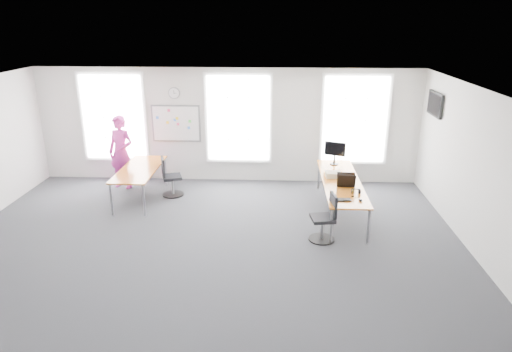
# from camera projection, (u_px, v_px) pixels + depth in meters

# --- Properties ---
(floor) EXTENTS (10.00, 10.00, 0.00)m
(floor) POSITION_uv_depth(u_px,v_px,m) (206.00, 251.00, 8.68)
(floor) COLOR #232328
(floor) RESTS_ON ground
(ceiling) EXTENTS (10.00, 10.00, 0.00)m
(ceiling) POSITION_uv_depth(u_px,v_px,m) (200.00, 93.00, 7.69)
(ceiling) COLOR white
(ceiling) RESTS_ON ground
(wall_back) EXTENTS (10.00, 0.00, 10.00)m
(wall_back) POSITION_uv_depth(u_px,v_px,m) (227.00, 126.00, 11.95)
(wall_back) COLOR silver
(wall_back) RESTS_ON ground
(wall_front) EXTENTS (10.00, 0.00, 10.00)m
(wall_front) POSITION_uv_depth(u_px,v_px,m) (138.00, 313.00, 4.41)
(wall_front) COLOR silver
(wall_front) RESTS_ON ground
(wall_right) EXTENTS (0.00, 10.00, 10.00)m
(wall_right) POSITION_uv_depth(u_px,v_px,m) (487.00, 181.00, 7.95)
(wall_right) COLOR silver
(wall_right) RESTS_ON ground
(window_left) EXTENTS (1.60, 0.06, 2.20)m
(window_left) POSITION_uv_depth(u_px,v_px,m) (114.00, 117.00, 11.99)
(window_left) COLOR white
(window_left) RESTS_ON wall_back
(window_mid) EXTENTS (1.60, 0.06, 2.20)m
(window_mid) POSITION_uv_depth(u_px,v_px,m) (238.00, 119.00, 11.84)
(window_mid) COLOR white
(window_mid) RESTS_ON wall_back
(window_right) EXTENTS (1.60, 0.06, 2.20)m
(window_right) POSITION_uv_depth(u_px,v_px,m) (355.00, 120.00, 11.71)
(window_right) COLOR white
(window_right) RESTS_ON wall_back
(desk_right) EXTENTS (0.83, 3.12, 0.76)m
(desk_right) POSITION_uv_depth(u_px,v_px,m) (341.00, 183.00, 10.15)
(desk_right) COLOR #C16217
(desk_right) RESTS_ON ground
(desk_left) EXTENTS (0.85, 2.13, 0.78)m
(desk_left) POSITION_uv_depth(u_px,v_px,m) (140.00, 171.00, 10.92)
(desk_left) COLOR #C16217
(desk_left) RESTS_ON ground
(chair_right) EXTENTS (0.52, 0.52, 0.97)m
(chair_right) POSITION_uv_depth(u_px,v_px,m) (325.00, 220.00, 8.96)
(chair_right) COLOR black
(chair_right) RESTS_ON ground
(chair_left) EXTENTS (0.57, 0.56, 0.98)m
(chair_left) POSITION_uv_depth(u_px,v_px,m) (170.00, 179.00, 11.22)
(chair_left) COLOR black
(chair_left) RESTS_ON ground
(person) EXTENTS (0.78, 0.62, 1.88)m
(person) POSITION_uv_depth(u_px,v_px,m) (121.00, 152.00, 11.61)
(person) COLOR #D1319C
(person) RESTS_ON ground
(whiteboard) EXTENTS (1.20, 0.03, 0.90)m
(whiteboard) POSITION_uv_depth(u_px,v_px,m) (176.00, 124.00, 11.97)
(whiteboard) COLOR white
(whiteboard) RESTS_ON wall_back
(wall_clock) EXTENTS (0.30, 0.04, 0.30)m
(wall_clock) POSITION_uv_depth(u_px,v_px,m) (174.00, 93.00, 11.70)
(wall_clock) COLOR gray
(wall_clock) RESTS_ON wall_back
(tv) EXTENTS (0.06, 0.90, 0.55)m
(tv) POSITION_uv_depth(u_px,v_px,m) (435.00, 104.00, 10.52)
(tv) COLOR black
(tv) RESTS_ON wall_right
(keyboard) EXTENTS (0.44, 0.20, 0.02)m
(keyboard) POSITION_uv_depth(u_px,v_px,m) (340.00, 200.00, 9.05)
(keyboard) COLOR black
(keyboard) RESTS_ON desk_right
(mouse) EXTENTS (0.09, 0.13, 0.04)m
(mouse) POSITION_uv_depth(u_px,v_px,m) (360.00, 200.00, 9.02)
(mouse) COLOR black
(mouse) RESTS_ON desk_right
(lens_cap) EXTENTS (0.07, 0.07, 0.01)m
(lens_cap) POSITION_uv_depth(u_px,v_px,m) (353.00, 196.00, 9.24)
(lens_cap) COLOR black
(lens_cap) RESTS_ON desk_right
(headphones) EXTENTS (0.19, 0.10, 0.11)m
(headphones) POSITION_uv_depth(u_px,v_px,m) (356.00, 191.00, 9.39)
(headphones) COLOR black
(headphones) RESTS_ON desk_right
(laptop_sleeve) EXTENTS (0.38, 0.21, 0.31)m
(laptop_sleeve) POSITION_uv_depth(u_px,v_px,m) (346.00, 180.00, 9.71)
(laptop_sleeve) COLOR black
(laptop_sleeve) RESTS_ON desk_right
(paper_stack) EXTENTS (0.36, 0.28, 0.12)m
(paper_stack) POSITION_uv_depth(u_px,v_px,m) (333.00, 175.00, 10.34)
(paper_stack) COLOR beige
(paper_stack) RESTS_ON desk_right
(monitor) EXTENTS (0.50, 0.22, 0.57)m
(monitor) POSITION_uv_depth(u_px,v_px,m) (335.00, 151.00, 11.13)
(monitor) COLOR black
(monitor) RESTS_ON desk_right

